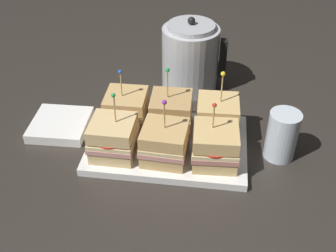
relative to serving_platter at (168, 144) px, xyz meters
The scene contains 11 objects.
ground_plane 0.01m from the serving_platter, ahead, with size 6.00×6.00×0.00m, color #2D2823.
serving_platter is the anchor object (origin of this frame).
sandwich_front_left 0.14m from the serving_platter, 153.58° to the right, with size 0.10×0.10×0.16m.
sandwich_front_center 0.07m from the serving_platter, 92.53° to the right, with size 0.10×0.10×0.15m.
sandwich_front_right 0.13m from the serving_platter, 26.24° to the right, with size 0.10×0.10×0.15m.
sandwich_back_left 0.13m from the serving_platter, 153.63° to the left, with size 0.10×0.10×0.15m.
sandwich_back_center 0.08m from the serving_platter, 93.07° to the left, with size 0.10×0.10×0.16m.
sandwich_back_right 0.13m from the serving_platter, 25.85° to the left, with size 0.10×0.10×0.16m.
kettle_steel 0.29m from the serving_platter, 84.76° to the left, with size 0.18×0.15×0.21m.
drinking_glass 0.26m from the serving_platter, ahead, with size 0.07×0.07×0.12m.
napkin_stack 0.28m from the serving_platter, behind, with size 0.14×0.14×0.02m.
Camera 1 is at (0.10, -0.75, 0.64)m, focal length 45.00 mm.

